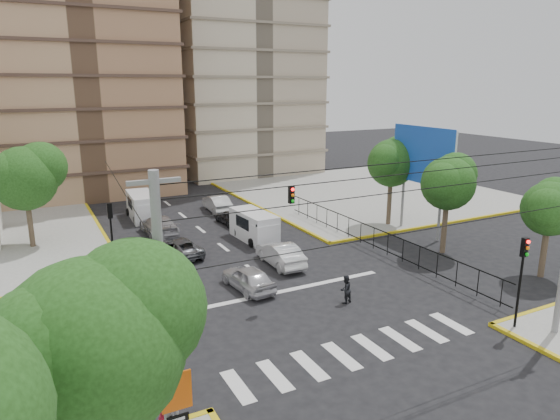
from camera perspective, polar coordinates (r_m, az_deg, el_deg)
ground at (r=27.26m, az=1.23°, el=-10.22°), size 160.00×160.00×0.00m
sidewalk_ne at (r=53.75m, az=9.76°, el=2.02°), size 26.00×26.00×0.15m
crosswalk_stripes at (r=22.76m, az=8.77°, el=-15.67°), size 12.00×2.40×0.01m
stop_line at (r=28.23m, az=0.05°, el=-9.32°), size 13.00×0.40×0.01m
park_fence at (r=35.43m, az=10.59°, el=-4.58°), size 0.10×22.50×1.66m
billboard at (r=38.66m, az=16.06°, el=5.84°), size 0.36×6.20×8.10m
tree_sw_near at (r=13.26m, az=-20.41°, el=-13.80°), size 5.63×4.60×7.57m
tree_park_a at (r=35.07m, az=18.75°, el=3.18°), size 4.41×3.60×6.83m
tree_park_b at (r=33.06m, az=28.53°, el=0.39°), size 3.92×3.20×5.98m
tree_park_c at (r=40.73m, az=12.72°, el=5.51°), size 4.65×3.80×7.25m
tree_tudor at (r=38.24m, az=-27.06°, el=3.56°), size 5.39×4.40×7.43m
traffic_light_se at (r=25.52m, az=25.92°, el=-5.95°), size 0.28×0.22×4.40m
traffic_light_nw at (r=30.94m, az=-18.75°, el=-1.85°), size 0.28×0.22×4.40m
traffic_light_hanging at (r=23.67m, az=3.67°, el=1.05°), size 18.00×9.12×0.92m
utility_pole_sw at (r=14.62m, az=-13.22°, el=-12.71°), size 1.40×0.28×9.00m
district_sign at (r=15.64m, az=-11.72°, el=-20.55°), size 0.90×0.12×3.20m
van_right_lane at (r=36.71m, az=-2.82°, el=-1.98°), size 2.11×4.82×2.13m
van_left_lane at (r=44.04m, az=-15.44°, el=0.32°), size 2.14×4.96×2.20m
car_silver_front_left at (r=28.34m, az=-3.65°, el=-7.75°), size 2.03×4.20×1.38m
car_white_front_right at (r=31.89m, az=0.04°, el=-5.06°), size 1.66×4.53×1.48m
car_grey_mid_left at (r=34.27m, az=-11.45°, el=-4.19°), size 2.52×4.64×1.23m
car_silver_rear_left at (r=39.18m, az=-13.64°, el=-1.74°), size 2.16×5.25×1.52m
car_darkgrey_mid_right at (r=41.17m, az=-5.66°, el=-0.82°), size 1.69×3.75×1.25m
car_white_rear_right at (r=45.50m, az=-7.21°, el=0.76°), size 1.84×4.62×1.50m
pedestrian_crosswalk at (r=26.84m, az=7.49°, el=-8.98°), size 0.85×0.73×1.53m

